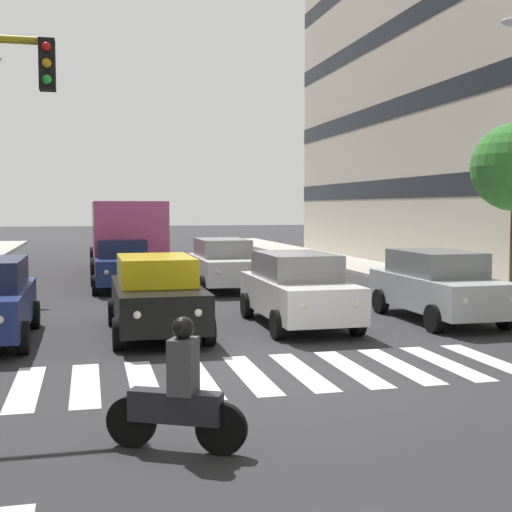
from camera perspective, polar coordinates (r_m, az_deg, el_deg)
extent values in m
plane|color=#2D2D30|center=(11.79, 1.71, -9.70)|extent=(180.00, 180.00, 0.00)
cube|color=beige|center=(34.43, 19.73, 14.42)|extent=(9.77, 28.41, 18.21)
cube|color=black|center=(33.86, 19.50, 5.30)|extent=(9.81, 28.45, 0.90)
cube|color=black|center=(34.14, 19.65, 11.42)|extent=(9.81, 28.45, 0.90)
cube|color=black|center=(34.81, 19.80, 17.37)|extent=(9.81, 28.45, 0.90)
cube|color=silver|center=(13.43, 18.79, -8.19)|extent=(0.45, 2.80, 0.01)
cube|color=silver|center=(12.97, 15.40, -8.55)|extent=(0.45, 2.80, 0.01)
cube|color=silver|center=(12.57, 11.77, -8.90)|extent=(0.45, 2.80, 0.01)
cube|color=silver|center=(12.21, 7.91, -9.23)|extent=(0.45, 2.80, 0.01)
cube|color=silver|center=(11.92, 3.83, -9.54)|extent=(0.45, 2.80, 0.01)
cube|color=silver|center=(11.69, -0.45, -9.81)|extent=(0.45, 2.80, 0.01)
cube|color=silver|center=(11.52, -4.88, -10.03)|extent=(0.45, 2.80, 0.01)
cube|color=silver|center=(11.42, -9.41, -10.20)|extent=(0.45, 2.80, 0.01)
cube|color=silver|center=(11.39, -14.01, -10.30)|extent=(0.45, 2.80, 0.01)
cube|color=silver|center=(11.43, -18.60, -10.34)|extent=(0.45, 2.80, 0.01)
cube|color=#B2B7BC|center=(17.50, 14.97, -2.89)|extent=(1.80, 4.40, 0.80)
cube|color=slate|center=(17.60, 14.70, -0.56)|extent=(1.58, 2.46, 0.60)
cylinder|color=black|center=(16.79, 20.04, -4.68)|extent=(0.22, 0.64, 0.64)
cylinder|color=black|center=(15.86, 14.61, -5.06)|extent=(0.22, 0.64, 0.64)
cylinder|color=black|center=(19.24, 15.22, -3.47)|extent=(0.22, 0.64, 0.64)
cylinder|color=black|center=(18.44, 10.32, -3.72)|extent=(0.22, 0.64, 0.64)
sphere|color=white|center=(15.97, 20.51, -3.39)|extent=(0.18, 0.18, 0.18)
sphere|color=white|center=(15.35, 16.95, -3.60)|extent=(0.18, 0.18, 0.18)
cube|color=silver|center=(16.18, 3.52, -3.33)|extent=(1.80, 4.40, 0.80)
cube|color=gray|center=(16.30, 3.32, -0.80)|extent=(1.58, 2.46, 0.60)
cylinder|color=black|center=(15.19, 8.41, -5.38)|extent=(0.22, 0.64, 0.64)
cylinder|color=black|center=(14.61, 1.82, -5.72)|extent=(0.22, 0.64, 0.64)
cylinder|color=black|center=(17.88, 4.89, -3.91)|extent=(0.22, 0.64, 0.64)
cylinder|color=black|center=(17.39, -0.76, -4.13)|extent=(0.22, 0.64, 0.64)
sphere|color=white|center=(14.36, 8.28, -3.99)|extent=(0.18, 0.18, 0.18)
sphere|color=white|center=(13.97, 3.88, -4.19)|extent=(0.18, 0.18, 0.18)
cube|color=black|center=(15.23, -8.26, -3.83)|extent=(1.80, 4.40, 0.80)
cube|color=yellow|center=(15.35, -8.35, -1.14)|extent=(1.58, 2.46, 0.60)
cylinder|color=black|center=(13.99, -3.97, -6.17)|extent=(0.22, 0.64, 0.64)
cylinder|color=black|center=(13.81, -11.40, -6.38)|extent=(0.22, 0.64, 0.64)
cylinder|color=black|center=(16.82, -5.66, -4.43)|extent=(0.22, 0.64, 0.64)
cylinder|color=black|center=(16.67, -11.81, -4.58)|extent=(0.22, 0.64, 0.64)
sphere|color=white|center=(13.18, -4.85, -4.69)|extent=(0.18, 0.18, 0.18)
sphere|color=white|center=(13.05, -9.87, -4.83)|extent=(0.18, 0.18, 0.18)
cylinder|color=black|center=(13.87, -18.81, -6.47)|extent=(0.22, 0.64, 0.64)
cylinder|color=black|center=(16.73, -17.94, -4.66)|extent=(0.22, 0.64, 0.64)
sphere|color=white|center=(13.14, -20.54, -4.97)|extent=(0.18, 0.18, 0.18)
cube|color=silver|center=(23.21, -2.74, -1.06)|extent=(1.80, 4.40, 0.80)
cube|color=gray|center=(23.36, -2.84, 0.70)|extent=(1.58, 2.46, 0.60)
cylinder|color=black|center=(22.04, 0.28, -2.37)|extent=(0.22, 0.64, 0.64)
cylinder|color=black|center=(21.67, -4.34, -2.50)|extent=(0.22, 0.64, 0.64)
cylinder|color=black|center=(24.85, -1.34, -1.64)|extent=(0.22, 0.64, 0.64)
cylinder|color=black|center=(24.53, -5.45, -1.73)|extent=(0.22, 0.64, 0.64)
sphere|color=white|center=(21.24, -0.11, -1.32)|extent=(0.18, 0.18, 0.18)
sphere|color=white|center=(21.00, -3.16, -1.39)|extent=(0.18, 0.18, 0.18)
cube|color=navy|center=(23.79, -11.10, -1.00)|extent=(1.80, 4.40, 0.80)
cube|color=#1D2547|center=(23.94, -11.14, 0.71)|extent=(1.58, 2.46, 0.60)
cylinder|color=black|center=(22.45, -8.61, -2.30)|extent=(0.22, 0.64, 0.64)
cylinder|color=black|center=(22.36, -13.21, -2.39)|extent=(0.22, 0.64, 0.64)
cylinder|color=black|center=(25.33, -9.20, -1.58)|extent=(0.22, 0.64, 0.64)
cylinder|color=black|center=(25.25, -13.28, -1.65)|extent=(0.22, 0.64, 0.64)
sphere|color=white|center=(21.68, -9.31, -1.26)|extent=(0.18, 0.18, 0.18)
sphere|color=white|center=(21.62, -12.36, -1.32)|extent=(0.18, 0.18, 0.18)
cube|color=#DB5193|center=(28.63, -10.89, 1.92)|extent=(2.50, 10.50, 2.50)
cube|color=black|center=(28.61, -10.91, 3.02)|extent=(2.52, 9.87, 0.80)
cylinder|color=black|center=(25.15, -7.58, -1.19)|extent=(0.28, 1.00, 1.00)
cylinder|color=black|center=(25.01, -13.29, -1.29)|extent=(0.28, 1.00, 1.00)
cylinder|color=black|center=(31.92, -8.90, -0.08)|extent=(0.28, 1.00, 1.00)
cylinder|color=black|center=(31.81, -13.40, -0.15)|extent=(0.28, 1.00, 1.00)
cylinder|color=black|center=(8.39, -10.33, -13.41)|extent=(0.58, 0.36, 0.60)
cylinder|color=black|center=(8.03, -2.90, -14.16)|extent=(0.58, 0.36, 0.60)
cube|color=#232328|center=(8.13, -6.72, -12.33)|extent=(1.09, 0.72, 0.36)
cube|color=#4C4C51|center=(7.97, -6.06, -9.08)|extent=(0.41, 0.45, 0.64)
sphere|color=black|center=(7.88, -6.09, -5.97)|extent=(0.26, 0.26, 0.26)
cube|color=black|center=(11.17, -16.98, 14.95)|extent=(0.24, 0.28, 0.76)
sphere|color=red|center=(11.07, -17.05, 16.32)|extent=(0.14, 0.14, 0.14)
sphere|color=orange|center=(11.02, -17.02, 15.10)|extent=(0.14, 0.14, 0.14)
sphere|color=green|center=(10.98, -17.00, 13.87)|extent=(0.14, 0.14, 0.14)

